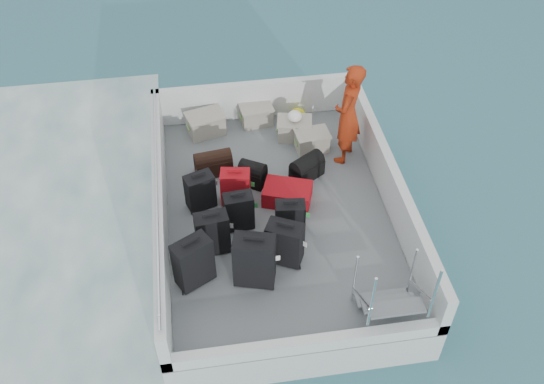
{
  "coord_description": "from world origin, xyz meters",
  "views": [
    {
      "loc": [
        -1.04,
        -6.36,
        7.27
      ],
      "look_at": [
        -0.07,
        0.02,
        1.0
      ],
      "focal_mm": 40.0,
      "sensor_mm": 36.0,
      "label": 1
    }
  ],
  "objects_px": {
    "suitcase_2": "(200,192)",
    "suitcase_3": "(254,261)",
    "suitcase_7": "(290,219)",
    "suitcase_0": "(193,263)",
    "crate_1": "(256,116)",
    "suitcase_1": "(212,234)",
    "suitcase_4": "(239,212)",
    "suitcase_8": "(287,194)",
    "crate_0": "(206,124)",
    "crate_3": "(312,142)",
    "suitcase_6": "(285,244)",
    "passenger": "(348,114)",
    "suitcase_5": "(236,188)",
    "crate_2": "(294,129)"
  },
  "relations": [
    {
      "from": "suitcase_1",
      "to": "suitcase_2",
      "type": "relative_size",
      "value": 1.13
    },
    {
      "from": "suitcase_7",
      "to": "suitcase_6",
      "type": "bearing_deg",
      "value": -101.51
    },
    {
      "from": "suitcase_7",
      "to": "crate_2",
      "type": "height_order",
      "value": "suitcase_7"
    },
    {
      "from": "suitcase_8",
      "to": "crate_0",
      "type": "bearing_deg",
      "value": 50.49
    },
    {
      "from": "suitcase_2",
      "to": "suitcase_3",
      "type": "height_order",
      "value": "suitcase_3"
    },
    {
      "from": "suitcase_4",
      "to": "crate_3",
      "type": "distance_m",
      "value": 2.13
    },
    {
      "from": "suitcase_5",
      "to": "suitcase_3",
      "type": "bearing_deg",
      "value": -77.04
    },
    {
      "from": "suitcase_5",
      "to": "suitcase_8",
      "type": "relative_size",
      "value": 0.85
    },
    {
      "from": "suitcase_2",
      "to": "crate_3",
      "type": "distance_m",
      "value": 2.23
    },
    {
      "from": "suitcase_8",
      "to": "crate_1",
      "type": "relative_size",
      "value": 1.36
    },
    {
      "from": "suitcase_5",
      "to": "crate_2",
      "type": "xyz_separation_m",
      "value": [
        1.17,
        1.44,
        -0.14
      ]
    },
    {
      "from": "suitcase_0",
      "to": "passenger",
      "type": "distance_m",
      "value": 3.47
    },
    {
      "from": "suitcase_0",
      "to": "crate_2",
      "type": "relative_size",
      "value": 1.4
    },
    {
      "from": "suitcase_0",
      "to": "suitcase_3",
      "type": "distance_m",
      "value": 0.81
    },
    {
      "from": "suitcase_1",
      "to": "suitcase_4",
      "type": "distance_m",
      "value": 0.58
    },
    {
      "from": "crate_2",
      "to": "crate_3",
      "type": "distance_m",
      "value": 0.43
    },
    {
      "from": "suitcase_6",
      "to": "crate_3",
      "type": "relative_size",
      "value": 1.3
    },
    {
      "from": "crate_3",
      "to": "passenger",
      "type": "height_order",
      "value": "passenger"
    },
    {
      "from": "suitcase_6",
      "to": "suitcase_8",
      "type": "height_order",
      "value": "suitcase_6"
    },
    {
      "from": "crate_1",
      "to": "crate_3",
      "type": "bearing_deg",
      "value": -45.94
    },
    {
      "from": "suitcase_2",
      "to": "crate_3",
      "type": "relative_size",
      "value": 1.17
    },
    {
      "from": "suitcase_2",
      "to": "crate_3",
      "type": "xyz_separation_m",
      "value": [
        1.94,
        1.08,
        -0.15
      ]
    },
    {
      "from": "suitcase_1",
      "to": "suitcase_6",
      "type": "height_order",
      "value": "suitcase_1"
    },
    {
      "from": "suitcase_8",
      "to": "passenger",
      "type": "xyz_separation_m",
      "value": [
        1.11,
        0.89,
        0.73
      ]
    },
    {
      "from": "suitcase_2",
      "to": "suitcase_0",
      "type": "bearing_deg",
      "value": -116.03
    },
    {
      "from": "suitcase_7",
      "to": "suitcase_0",
      "type": "bearing_deg",
      "value": -147.71
    },
    {
      "from": "suitcase_1",
      "to": "suitcase_3",
      "type": "relative_size",
      "value": 0.84
    },
    {
      "from": "suitcase_8",
      "to": "crate_3",
      "type": "xyz_separation_m",
      "value": [
        0.62,
        1.16,
        0.02
      ]
    },
    {
      "from": "suitcase_0",
      "to": "crate_1",
      "type": "xyz_separation_m",
      "value": [
        1.29,
        3.37,
        -0.23
      ]
    },
    {
      "from": "passenger",
      "to": "suitcase_2",
      "type": "bearing_deg",
      "value": -41.12
    },
    {
      "from": "suitcase_7",
      "to": "crate_1",
      "type": "distance_m",
      "value": 2.69
    },
    {
      "from": "suitcase_2",
      "to": "crate_0",
      "type": "distance_m",
      "value": 1.81
    },
    {
      "from": "suitcase_5",
      "to": "suitcase_6",
      "type": "distance_m",
      "value": 1.36
    },
    {
      "from": "crate_0",
      "to": "crate_1",
      "type": "bearing_deg",
      "value": 9.07
    },
    {
      "from": "crate_2",
      "to": "crate_0",
      "type": "bearing_deg",
      "value": 166.84
    },
    {
      "from": "suitcase_6",
      "to": "crate_1",
      "type": "xyz_separation_m",
      "value": [
        0.03,
        3.18,
        -0.18
      ]
    },
    {
      "from": "suitcase_5",
      "to": "suitcase_0",
      "type": "bearing_deg",
      "value": -106.74
    },
    {
      "from": "suitcase_7",
      "to": "crate_3",
      "type": "distance_m",
      "value": 1.96
    },
    {
      "from": "suitcase_1",
      "to": "crate_1",
      "type": "relative_size",
      "value": 1.3
    },
    {
      "from": "suitcase_2",
      "to": "suitcase_4",
      "type": "distance_m",
      "value": 0.73
    },
    {
      "from": "suitcase_2",
      "to": "crate_2",
      "type": "relative_size",
      "value": 1.11
    },
    {
      "from": "suitcase_3",
      "to": "suitcase_7",
      "type": "distance_m",
      "value": 1.01
    },
    {
      "from": "suitcase_1",
      "to": "suitcase_4",
      "type": "bearing_deg",
      "value": 37.62
    },
    {
      "from": "suitcase_3",
      "to": "crate_2",
      "type": "relative_size",
      "value": 1.49
    },
    {
      "from": "crate_3",
      "to": "suitcase_4",
      "type": "bearing_deg",
      "value": -131.57
    },
    {
      "from": "crate_1",
      "to": "crate_3",
      "type": "distance_m",
      "value": 1.19
    },
    {
      "from": "passenger",
      "to": "suitcase_4",
      "type": "bearing_deg",
      "value": -24.82
    },
    {
      "from": "crate_0",
      "to": "suitcase_0",
      "type": "bearing_deg",
      "value": -96.76
    },
    {
      "from": "suitcase_2",
      "to": "suitcase_8",
      "type": "xyz_separation_m",
      "value": [
        1.32,
        -0.08,
        -0.16
      ]
    },
    {
      "from": "suitcase_7",
      "to": "crate_3",
      "type": "bearing_deg",
      "value": 75.92
    }
  ]
}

